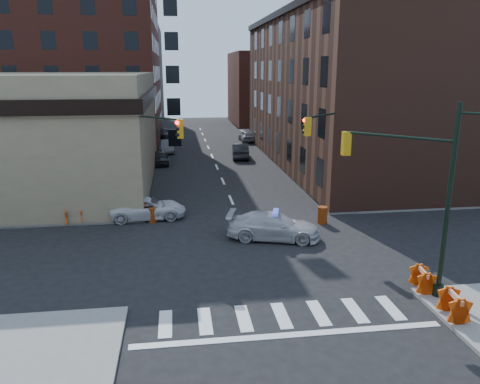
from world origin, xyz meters
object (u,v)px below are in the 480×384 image
object	(u,v)px
pedestrian_b	(76,194)
barrel_road	(322,215)
pickup	(148,208)
parked_car_wnear	(160,158)
police_car	(274,226)
parked_car_enear	(240,151)
barrel_bank	(152,215)
pedestrian_a	(108,206)
barricade_nw_a	(137,211)
barricade_se_a	(422,279)
parked_car_wfar	(168,146)

from	to	relation	value
pedestrian_b	barrel_road	bearing A→B (deg)	-49.92
pickup	parked_car_wnear	xyz separation A→B (m)	(0.30, 17.75, 0.00)
police_car	parked_car_enear	bearing A→B (deg)	11.89
parked_car_wnear	barrel_bank	distance (m)	18.54
parked_car_enear	pedestrian_a	bearing A→B (deg)	65.72
parked_car_enear	barrel_bank	size ratio (longest dim) A/B	5.24
barricade_nw_a	police_car	bearing A→B (deg)	-26.03
parked_car_enear	police_car	bearing A→B (deg)	91.36
police_car	parked_car_wnear	world-z (taller)	police_car
pedestrian_a	pedestrian_b	xyz separation A→B (m)	(-2.57, 3.06, 0.07)
barricade_nw_a	parked_car_enear	bearing A→B (deg)	68.14
pedestrian_a	barricade_se_a	world-z (taller)	pedestrian_a
parked_car_enear	pedestrian_a	world-z (taller)	pedestrian_a
barrel_bank	barricade_nw_a	bearing A→B (deg)	156.46
barrel_road	parked_car_enear	bearing A→B (deg)	95.34
parked_car_wnear	parked_car_enear	world-z (taller)	parked_car_enear
police_car	parked_car_wnear	distance (m)	23.53
pedestrian_a	barrel_road	distance (m)	13.47
pickup	pedestrian_b	size ratio (longest dim) A/B	2.73
pedestrian_a	barricade_nw_a	size ratio (longest dim) A/B	1.30
parked_car_wfar	pedestrian_a	size ratio (longest dim) A/B	2.58
police_car	barricade_nw_a	distance (m)	9.06
parked_car_wnear	parked_car_enear	xyz separation A→B (m)	(8.40, 2.23, 0.12)
barrel_bank	barricade_se_a	size ratio (longest dim) A/B	0.74
parked_car_wnear	barrel_road	xyz separation A→B (m)	(10.50, -20.24, -0.13)
barrel_road	barricade_se_a	xyz separation A→B (m)	(1.40, -9.60, 0.08)
parked_car_wfar	parked_car_enear	bearing A→B (deg)	-31.14
police_car	barricade_nw_a	bearing A→B (deg)	76.33
barricade_se_a	police_car	bearing A→B (deg)	42.14
parked_car_wfar	barrel_road	distance (m)	28.92
barricade_se_a	pickup	bearing A→B (deg)	53.29
parked_car_wfar	barricade_se_a	size ratio (longest dim) A/B	3.37
police_car	parked_car_wnear	size ratio (longest dim) A/B	1.32
pedestrian_a	barricade_se_a	size ratio (longest dim) A/B	1.31
parked_car_enear	pedestrian_b	size ratio (longest dim) A/B	2.73
police_car	pedestrian_a	bearing A→B (deg)	79.64
pickup	parked_car_enear	bearing A→B (deg)	-27.81
pedestrian_a	barrel_bank	size ratio (longest dim) A/B	1.76
pickup	barrel_bank	size ratio (longest dim) A/B	5.24
parked_car_wfar	barrel_bank	world-z (taller)	parked_car_wfar
pickup	barrel_road	world-z (taller)	pickup
parked_car_wnear	barricade_nw_a	xyz separation A→B (m)	(-1.00, -18.10, -0.05)
parked_car_enear	barrel_bank	xyz separation A→B (m)	(-8.40, -20.77, -0.33)
police_car	barrel_bank	world-z (taller)	police_car
pickup	parked_car_wnear	distance (m)	17.75
barricade_nw_a	parked_car_wfar	bearing A→B (deg)	89.15
pedestrian_b	barrel_bank	size ratio (longest dim) A/B	1.92
barrel_bank	pedestrian_b	bearing A→B (deg)	144.83
pickup	pedestrian_a	bearing A→B (deg)	87.99
pedestrian_b	barrel_road	size ratio (longest dim) A/B	1.64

